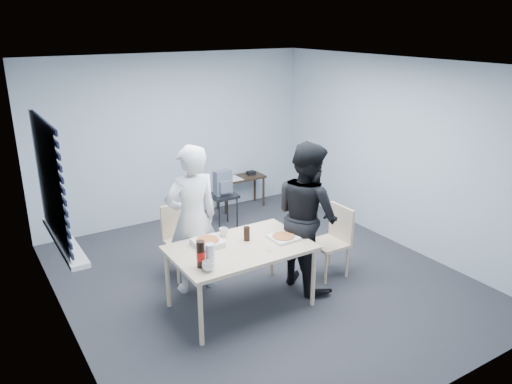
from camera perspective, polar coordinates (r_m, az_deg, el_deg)
room at (r=5.37m, az=-22.15°, el=0.17°), size 5.00×5.00×5.00m
dining_table at (r=5.45m, az=-1.80°, el=-6.80°), size 1.50×0.95×0.73m
chair_far at (r=6.32m, az=-8.56°, el=-4.84°), size 0.42×0.42×0.89m
chair_right at (r=6.29m, az=8.94°, el=-5.00°), size 0.42×0.42×0.89m
person_white at (r=5.77m, az=-7.30°, el=-3.15°), size 0.65×0.42×1.77m
person_black at (r=5.87m, az=5.84°, el=-2.70°), size 0.47×0.86×1.77m
side_table at (r=8.43m, az=-1.77°, el=1.21°), size 0.82×0.36×0.55m
stool at (r=7.65m, az=-3.77°, el=-1.03°), size 0.39×0.39×0.54m
backpack at (r=7.54m, az=-3.77°, el=1.02°), size 0.27×0.20×0.37m
pizza_box_a at (r=5.45m, az=-5.55°, el=-5.78°), size 0.30×0.30×0.07m
pizza_box_b at (r=5.60m, az=3.15°, el=-5.19°), size 0.29×0.29×0.04m
mug_a at (r=4.94m, az=-5.48°, el=-8.41°), size 0.17×0.17×0.10m
mug_b at (r=5.67m, az=-3.74°, el=-4.60°), size 0.10×0.10×0.09m
cola_glass at (r=5.54m, az=-1.06°, el=-4.79°), size 0.07×0.07×0.16m
soda_bottle at (r=4.97m, az=-6.33°, el=-7.12°), size 0.09×0.09×0.28m
plastic_cups at (r=5.02m, az=-5.27°, el=-7.11°), size 0.12×0.12×0.22m
rubber_band at (r=5.32m, az=1.58°, el=-6.76°), size 0.08×0.08×0.00m
papers at (r=8.32m, az=-2.61°, el=1.56°), size 0.33×0.38×0.01m
black_box at (r=8.53m, az=-0.58°, el=2.20°), size 0.16×0.13×0.06m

